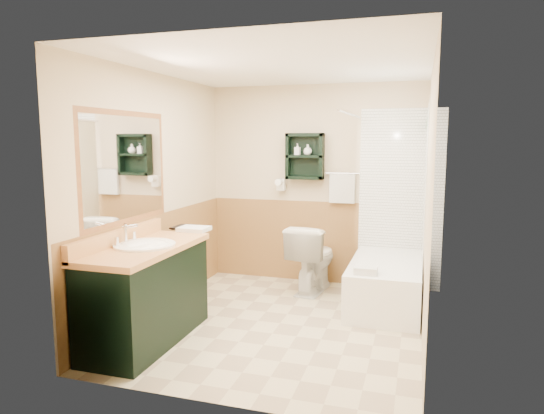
{
  "coord_description": "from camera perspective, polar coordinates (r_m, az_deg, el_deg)",
  "views": [
    {
      "loc": [
        1.22,
        -4.27,
        1.74
      ],
      "look_at": [
        -0.14,
        0.2,
        1.09
      ],
      "focal_mm": 32.0,
      "sensor_mm": 36.0,
      "label": 1
    }
  ],
  "objects": [
    {
      "name": "back_wall",
      "position": [
        5.95,
        5.04,
        2.62
      ],
      "size": [
        2.6,
        0.04,
        2.4
      ],
      "primitive_type": "cube",
      "color": "beige",
      "rests_on": "ground"
    },
    {
      "name": "tile_accent",
      "position": [
        5.03,
        17.74,
        9.31
      ],
      "size": [
        1.5,
        1.5,
        0.1
      ],
      "primitive_type": null,
      "color": "#154A27",
      "rests_on": "right_wall"
    },
    {
      "name": "floor",
      "position": [
        4.78,
        0.97,
        -13.52
      ],
      "size": [
        3.0,
        3.0,
        0.0
      ],
      "primitive_type": "plane",
      "color": "beige",
      "rests_on": "ground"
    },
    {
      "name": "toilet",
      "position": [
        5.65,
        4.79,
        -6.03
      ],
      "size": [
        0.54,
        0.84,
        0.77
      ],
      "primitive_type": "imported",
      "rotation": [
        0.0,
        0.0,
        3.01
      ],
      "color": "white",
      "rests_on": "ground"
    },
    {
      "name": "curtain_rod",
      "position": [
        5.08,
        9.27,
        10.69
      ],
      "size": [
        0.03,
        1.6,
        0.03
      ],
      "primitive_type": "cylinder",
      "rotation": [
        1.57,
        0.0,
        0.0
      ],
      "color": "silver",
      "rests_on": "back_wall"
    },
    {
      "name": "soap_bottle_b",
      "position": [
        5.82,
        4.23,
        6.61
      ],
      "size": [
        0.14,
        0.16,
        0.1
      ],
      "primitive_type": "imported",
      "rotation": [
        0.0,
        0.0,
        -0.43
      ],
      "color": "white",
      "rests_on": "wall_shelf"
    },
    {
      "name": "tile_right",
      "position": [
        5.07,
        17.46,
        -0.33
      ],
      "size": [
        1.5,
        1.5,
        2.1
      ],
      "primitive_type": null,
      "color": "white",
      "rests_on": "right_wall"
    },
    {
      "name": "left_wall",
      "position": [
        5.0,
        -13.69,
        1.44
      ],
      "size": [
        0.04,
        3.0,
        2.4
      ],
      "primitive_type": "cube",
      "color": "beige",
      "rests_on": "ground"
    },
    {
      "name": "wall_shelf",
      "position": [
        5.83,
        3.88,
        5.98
      ],
      "size": [
        0.45,
        0.15,
        0.55
      ],
      "primitive_type": "cube",
      "color": "black",
      "rests_on": "back_wall"
    },
    {
      "name": "wainscot_back",
      "position": [
        6.02,
        4.89,
        -4.06
      ],
      "size": [
        2.58,
        2.58,
        1.0
      ],
      "primitive_type": null,
      "color": "#A77F43",
      "rests_on": "back_wall"
    },
    {
      "name": "towel_bar",
      "position": [
        5.8,
        8.31,
        3.92
      ],
      "size": [
        0.4,
        0.06,
        0.4
      ],
      "primitive_type": null,
      "color": "silver",
      "rests_on": "back_wall"
    },
    {
      "name": "right_wall",
      "position": [
        4.31,
        18.13,
        0.26
      ],
      "size": [
        0.04,
        3.0,
        2.4
      ],
      "primitive_type": "cube",
      "color": "beige",
      "rests_on": "ground"
    },
    {
      "name": "ceiling",
      "position": [
        4.5,
        1.04,
        16.55
      ],
      "size": [
        2.6,
        3.0,
        0.04
      ],
      "primitive_type": "cube",
      "color": "white",
      "rests_on": "back_wall"
    },
    {
      "name": "mirror_glass",
      "position": [
        4.49,
        -16.79,
        4.45
      ],
      "size": [
        1.2,
        1.2,
        0.9
      ],
      "primitive_type": null,
      "color": "white",
      "rests_on": "left_wall"
    },
    {
      "name": "shower_curtain",
      "position": [
        5.28,
        9.33,
        1.34
      ],
      "size": [
        1.05,
        1.05,
        1.7
      ],
      "primitive_type": null,
      "color": "beige",
      "rests_on": "curtain_rod"
    },
    {
      "name": "wainscot_left",
      "position": [
        5.11,
        -13.1,
        -6.4
      ],
      "size": [
        2.98,
        2.98,
        1.0
      ],
      "primitive_type": null,
      "color": "#A77F43",
      "rests_on": "left_wall"
    },
    {
      "name": "vanity_book",
      "position": [
        5.06,
        -11.38,
        -1.05
      ],
      "size": [
        0.18,
        0.03,
        0.24
      ],
      "primitive_type": "imported",
      "rotation": [
        0.0,
        0.0,
        -0.04
      ],
      "color": "black",
      "rests_on": "vanity"
    },
    {
      "name": "hair_dryer",
      "position": [
        5.96,
        1.09,
        2.66
      ],
      "size": [
        0.1,
        0.24,
        0.18
      ],
      "primitive_type": null,
      "color": "white",
      "rests_on": "back_wall"
    },
    {
      "name": "mirror_frame",
      "position": [
        4.49,
        -16.85,
        4.45
      ],
      "size": [
        1.3,
        1.3,
        1.0
      ],
      "primitive_type": null,
      "color": "brown",
      "rests_on": "left_wall"
    },
    {
      "name": "soap_bottle_a",
      "position": [
        5.85,
        3.01,
        6.44
      ],
      "size": [
        0.07,
        0.14,
        0.06
      ],
      "primitive_type": "imported",
      "rotation": [
        0.0,
        0.0,
        -0.1
      ],
      "color": "white",
      "rests_on": "wall_shelf"
    },
    {
      "name": "counter_towel",
      "position": [
        4.86,
        -9.16,
        -2.56
      ],
      "size": [
        0.29,
        0.23,
        0.04
      ],
      "primitive_type": "cube",
      "color": "silver",
      "rests_on": "vanity"
    },
    {
      "name": "bathtub",
      "position": [
        5.36,
        13.25,
        -8.62
      ],
      "size": [
        0.72,
        1.5,
        0.48
      ],
      "primitive_type": "cube",
      "color": "white",
      "rests_on": "ground"
    },
    {
      "name": "tub_towel",
      "position": [
        4.73,
        10.98,
        -7.31
      ],
      "size": [
        0.22,
        0.18,
        0.07
      ],
      "primitive_type": "cube",
      "color": "silver",
      "rests_on": "bathtub"
    },
    {
      "name": "vanity",
      "position": [
        4.39,
        -14.56,
        -9.86
      ],
      "size": [
        0.59,
        1.34,
        0.85
      ],
      "primitive_type": "cube",
      "color": "black",
      "rests_on": "ground"
    },
    {
      "name": "tile_back",
      "position": [
        5.79,
        14.9,
        0.75
      ],
      "size": [
        0.95,
        0.95,
        2.1
      ],
      "primitive_type": null,
      "color": "white",
      "rests_on": "back_wall"
    }
  ]
}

